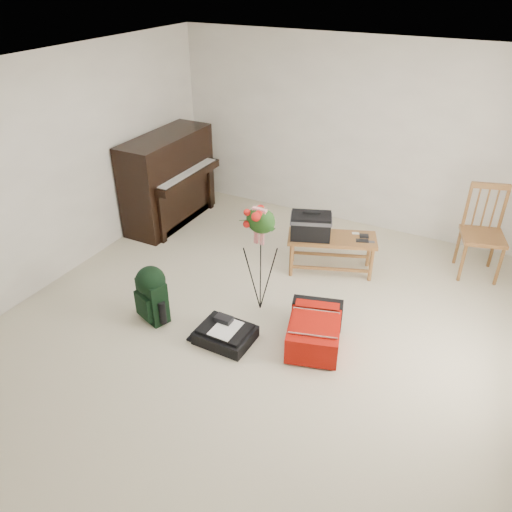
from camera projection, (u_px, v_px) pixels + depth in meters
The scene contains 11 objects.
floor at pixel (256, 325), 5.17m from camera, with size 5.00×5.50×0.01m, color beige.
ceiling at pixel (256, 74), 3.89m from camera, with size 5.00×5.50×0.01m, color white.
wall_back at pixel (351, 135), 6.62m from camera, with size 5.00×0.04×2.50m, color silver.
wall_left at pixel (55, 171), 5.51m from camera, with size 0.04×5.50×2.50m, color silver.
piano at pixel (169, 181), 6.94m from camera, with size 0.71×1.50×1.25m.
bench at pixel (318, 227), 5.85m from camera, with size 1.11×0.75×0.79m.
dining_chair at pixel (484, 233), 5.79m from camera, with size 0.58×0.58×1.08m.
red_suitcase at pixel (316, 327), 4.89m from camera, with size 0.67×0.84×0.31m.
black_duffel at pixel (225, 333), 4.94m from camera, with size 0.55×0.44×0.23m.
green_backpack at pixel (152, 292), 5.10m from camera, with size 0.36×0.34×0.63m.
flower_stand at pixel (260, 261), 5.12m from camera, with size 0.41×0.41×1.24m.
Camera 1 is at (1.86, -3.61, 3.29)m, focal length 35.00 mm.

